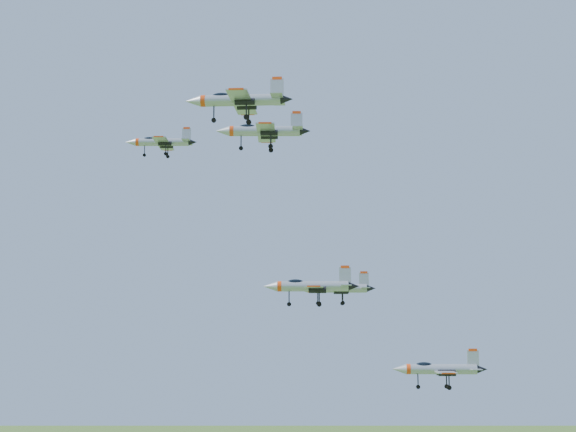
# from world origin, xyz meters

# --- Properties ---
(jet_lead) EXTENTS (11.01, 9.29, 2.97)m
(jet_lead) POSITION_xyz_m (-16.99, 8.21, 148.73)
(jet_lead) COLOR #9EA3AA
(jet_left_high) EXTENTS (13.67, 11.54, 3.68)m
(jet_left_high) POSITION_xyz_m (0.38, 3.94, 148.45)
(jet_left_high) COLOR #9EA3AA
(jet_right_high) EXTENTS (12.01, 10.05, 3.21)m
(jet_right_high) POSITION_xyz_m (4.85, -22.77, 145.15)
(jet_right_high) COLOR #9EA3AA
(jet_left_low) EXTENTS (11.04, 9.30, 2.97)m
(jet_left_low) POSITION_xyz_m (10.63, 5.21, 125.80)
(jet_left_low) COLOR #9EA3AA
(jet_right_low) EXTENTS (10.92, 9.17, 2.93)m
(jet_right_low) POSITION_xyz_m (11.43, -15.58, 125.02)
(jet_right_low) COLOR #9EA3AA
(jet_trail) EXTENTS (11.37, 9.54, 3.05)m
(jet_trail) POSITION_xyz_m (25.03, -5.58, 115.47)
(jet_trail) COLOR #9EA3AA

